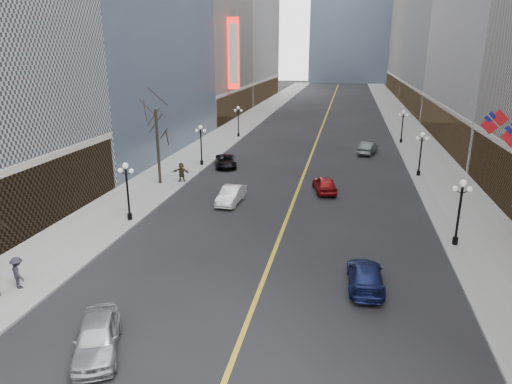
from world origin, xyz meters
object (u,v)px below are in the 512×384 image
at_px(streetlamp_east_3, 403,123).
at_px(car_nb_near, 97,337).
at_px(car_nb_mid, 231,195).
at_px(car_nb_far, 226,161).
at_px(streetlamp_east_1, 460,206).
at_px(streetlamp_east_2, 421,149).
at_px(streetlamp_west_1, 127,185).
at_px(streetlamp_west_3, 238,118).
at_px(car_sb_near, 365,276).
at_px(car_sb_far, 368,148).
at_px(streetlamp_west_2, 201,141).
at_px(car_sb_mid, 325,184).

height_order(streetlamp_east_3, car_nb_near, streetlamp_east_3).
bearing_deg(car_nb_mid, car_nb_far, 110.02).
relative_size(streetlamp_east_1, car_nb_mid, 1.03).
height_order(streetlamp_east_2, streetlamp_west_1, same).
relative_size(streetlamp_east_3, car_nb_mid, 1.03).
relative_size(streetlamp_west_3, car_sb_near, 0.96).
bearing_deg(car_sb_far, car_sb_near, 102.85).
height_order(streetlamp_east_3, car_sb_far, streetlamp_east_3).
bearing_deg(streetlamp_west_3, streetlamp_east_1, -56.75).
bearing_deg(streetlamp_west_3, streetlamp_west_2, -90.00).
bearing_deg(streetlamp_west_3, streetlamp_west_1, -90.00).
relative_size(streetlamp_east_3, car_sb_far, 0.96).
bearing_deg(car_sb_mid, streetlamp_east_3, -123.46).
distance_m(streetlamp_west_2, car_sb_mid, 16.20).
bearing_deg(streetlamp_west_2, car_sb_mid, -27.21).
relative_size(streetlamp_west_3, car_nb_near, 0.99).
distance_m(streetlamp_east_2, car_nb_near, 37.56).
xyz_separation_m(car_nb_near, car_sb_mid, (8.39, 25.71, -0.02)).
distance_m(streetlamp_east_1, streetlamp_east_3, 36.00).
bearing_deg(streetlamp_west_2, streetlamp_east_2, 0.00).
height_order(streetlamp_east_3, streetlamp_west_1, same).
height_order(streetlamp_west_2, car_sb_near, streetlamp_west_2).
bearing_deg(streetlamp_east_3, streetlamp_west_2, -142.67).
bearing_deg(streetlamp_west_2, car_sb_far, 28.34).
distance_m(streetlamp_east_1, car_sb_mid, 14.31).
relative_size(car_sb_near, car_sb_far, 1.01).
xyz_separation_m(car_sb_near, car_sb_far, (1.25, 34.96, 0.09)).
bearing_deg(streetlamp_west_3, car_nb_near, -83.42).
relative_size(streetlamp_west_3, car_nb_far, 0.94).
bearing_deg(car_nb_near, streetlamp_west_3, 72.95).
bearing_deg(streetlamp_west_2, streetlamp_west_3, 90.00).
bearing_deg(car_sb_mid, streetlamp_west_1, 23.44).
relative_size(streetlamp_west_1, car_sb_mid, 1.02).
bearing_deg(car_sb_near, car_sb_far, -94.13).
xyz_separation_m(streetlamp_east_1, streetlamp_east_3, (0.00, 36.00, 0.00)).
relative_size(streetlamp_east_1, streetlamp_west_1, 1.00).
xyz_separation_m(streetlamp_west_1, car_nb_far, (2.80, 18.10, -2.23)).
relative_size(streetlamp_west_2, car_sb_near, 0.96).
relative_size(car_sb_mid, car_sb_far, 0.95).
bearing_deg(car_sb_mid, car_sb_far, -117.60).
xyz_separation_m(streetlamp_east_2, car_nb_near, (-17.71, -33.06, -2.12)).
height_order(streetlamp_east_2, streetlamp_east_3, same).
xyz_separation_m(car_nb_near, car_nb_far, (-3.09, 33.16, -0.11)).
bearing_deg(car_nb_mid, car_sb_mid, 35.06).
bearing_deg(car_nb_near, streetlamp_east_1, 16.74).
bearing_deg(streetlamp_east_2, streetlamp_east_1, -90.00).
height_order(car_sb_near, car_sb_far, car_sb_far).
bearing_deg(streetlamp_east_1, car_sb_mid, 131.16).
bearing_deg(car_nb_near, streetlamp_west_2, 76.47).
bearing_deg(streetlamp_east_2, car_sb_near, -103.80).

